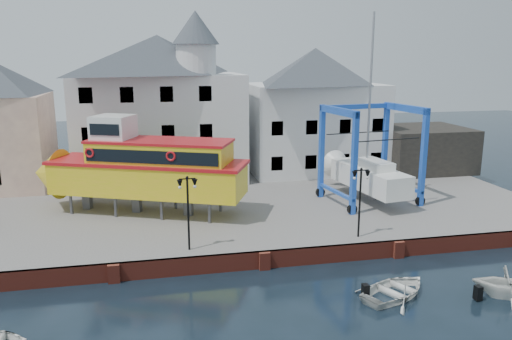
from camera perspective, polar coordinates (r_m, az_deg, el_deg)
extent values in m
plane|color=#16232D|center=(28.08, 0.95, -11.24)|extent=(140.00, 140.00, 0.00)
cube|color=#645F5A|center=(38.05, -2.72, -3.89)|extent=(44.00, 22.00, 1.00)
cube|color=maroon|center=(27.99, 0.90, -10.21)|extent=(44.00, 0.25, 1.00)
cube|color=maroon|center=(27.34, -15.93, -11.31)|extent=(0.60, 0.36, 1.00)
cube|color=maroon|center=(27.84, 0.98, -10.34)|extent=(0.60, 0.36, 1.00)
cube|color=maroon|center=(30.50, 15.98, -8.73)|extent=(0.60, 0.36, 1.00)
cube|color=white|center=(43.90, -10.85, 4.83)|extent=(14.00, 8.00, 9.00)
pyramid|color=#384048|center=(43.49, -11.20, 12.81)|extent=(14.00, 8.00, 3.20)
cube|color=black|center=(40.79, -18.29, -0.34)|extent=(1.00, 0.08, 1.20)
cube|color=black|center=(40.55, -14.08, -0.15)|extent=(1.00, 0.08, 1.20)
cube|color=black|center=(40.53, -9.85, 0.04)|extent=(1.00, 0.08, 1.20)
cube|color=black|center=(40.73, -5.63, 0.24)|extent=(1.00, 0.08, 1.20)
cube|color=black|center=(40.25, -18.59, 3.82)|extent=(1.00, 0.08, 1.20)
cube|color=black|center=(40.00, -14.32, 4.04)|extent=(1.00, 0.08, 1.20)
cube|color=black|center=(39.98, -10.01, 4.24)|extent=(1.00, 0.08, 1.20)
cube|color=black|center=(40.18, -5.72, 4.41)|extent=(1.00, 0.08, 1.20)
cube|color=black|center=(39.92, -18.90, 8.07)|extent=(1.00, 0.08, 1.20)
cube|color=black|center=(39.67, -14.56, 8.32)|extent=(1.00, 0.08, 1.20)
cube|color=black|center=(39.65, -10.18, 8.53)|extent=(1.00, 0.08, 1.20)
cube|color=black|center=(39.85, -5.82, 8.68)|extent=(1.00, 0.08, 1.20)
cylinder|color=white|center=(41.25, -6.85, 12.41)|extent=(3.20, 3.20, 2.40)
cone|color=#384048|center=(41.31, -6.95, 15.88)|extent=(3.80, 3.80, 2.60)
cube|color=white|center=(46.83, 6.60, 4.85)|extent=(12.00, 8.00, 8.00)
pyramid|color=#384048|center=(46.39, 6.78, 11.72)|extent=(12.00, 8.00, 3.20)
cube|color=black|center=(42.25, 2.41, 0.75)|extent=(1.00, 0.08, 1.20)
cube|color=black|center=(43.08, 6.28, 0.92)|extent=(1.00, 0.08, 1.20)
cube|color=black|center=(44.09, 9.99, 1.07)|extent=(1.00, 0.08, 1.20)
cube|color=black|center=(45.28, 13.52, 1.22)|extent=(1.00, 0.08, 1.20)
cube|color=black|center=(41.72, 2.45, 4.78)|extent=(1.00, 0.08, 1.20)
cube|color=black|center=(42.56, 6.38, 4.87)|extent=(1.00, 0.08, 1.20)
cube|color=black|center=(43.58, 10.14, 4.94)|extent=(1.00, 0.08, 1.20)
cube|color=black|center=(44.79, 13.72, 4.98)|extent=(1.00, 0.08, 1.20)
cube|color=black|center=(49.45, 18.36, 2.36)|extent=(8.00, 7.00, 4.00)
cylinder|color=black|center=(27.58, -7.75, -5.14)|extent=(0.12, 0.12, 4.00)
cube|color=black|center=(27.02, -7.88, -1.00)|extent=(0.90, 0.06, 0.06)
sphere|color=black|center=(27.00, -7.88, -0.86)|extent=(0.16, 0.16, 0.16)
cone|color=black|center=(27.06, -8.70, -1.60)|extent=(0.32, 0.32, 0.45)
sphere|color=white|center=(27.11, -8.69, -1.96)|extent=(0.18, 0.18, 0.18)
cone|color=black|center=(27.11, -7.02, -1.52)|extent=(0.32, 0.32, 0.45)
sphere|color=white|center=(27.16, -7.01, -1.88)|extent=(0.18, 0.18, 0.18)
cylinder|color=black|center=(29.91, 11.76, -3.86)|extent=(0.12, 0.12, 4.00)
cube|color=black|center=(29.40, 11.95, -0.03)|extent=(0.90, 0.06, 0.06)
sphere|color=black|center=(29.38, 11.95, 0.11)|extent=(0.16, 0.16, 0.16)
cone|color=black|center=(29.30, 11.20, -0.58)|extent=(0.32, 0.32, 0.45)
sphere|color=white|center=(29.34, 11.19, -0.92)|extent=(0.18, 0.18, 0.18)
cone|color=black|center=(29.62, 12.63, -0.50)|extent=(0.32, 0.32, 0.45)
sphere|color=white|center=(29.66, 12.61, -0.84)|extent=(0.18, 0.18, 0.18)
cylinder|color=#59595E|center=(36.13, -20.38, -3.65)|extent=(0.26, 0.26, 1.39)
cylinder|color=#59595E|center=(38.27, -18.35, -2.59)|extent=(0.26, 0.26, 1.39)
cylinder|color=#59595E|center=(34.55, -15.77, -4.06)|extent=(0.26, 0.26, 1.39)
cylinder|color=#59595E|center=(36.78, -13.94, -2.92)|extent=(0.26, 0.26, 1.39)
cylinder|color=#59595E|center=(33.22, -10.75, -4.47)|extent=(0.26, 0.26, 1.39)
cylinder|color=#59595E|center=(35.53, -9.18, -3.26)|extent=(0.26, 0.26, 1.39)
cylinder|color=#59595E|center=(32.16, -5.35, -4.88)|extent=(0.26, 0.26, 1.39)
cylinder|color=#59595E|center=(34.54, -4.11, -3.59)|extent=(0.26, 0.26, 1.39)
cube|color=#59595E|center=(36.96, -18.71, -3.16)|extent=(0.70, 0.65, 1.39)
cube|color=#59595E|center=(35.26, -13.47, -3.58)|extent=(0.70, 0.65, 1.39)
cube|color=#59595E|center=(33.90, -7.74, -4.00)|extent=(0.70, 0.65, 1.39)
cube|color=yellow|center=(34.45, -12.21, -0.94)|extent=(13.35, 8.40, 2.04)
cone|color=yellow|center=(38.06, -22.66, -0.35)|extent=(3.28, 4.05, 3.53)
cube|color=red|center=(34.20, -12.30, 0.87)|extent=(13.66, 8.65, 0.20)
cube|color=yellow|center=(33.72, -10.90, 1.89)|extent=(9.79, 6.58, 1.49)
cube|color=black|center=(32.25, -11.98, 1.43)|extent=(8.22, 3.59, 0.84)
cube|color=black|center=(35.17, -9.92, 2.46)|extent=(8.22, 3.59, 0.84)
cube|color=red|center=(33.57, -10.96, 3.28)|extent=(9.99, 6.74, 0.17)
cube|color=white|center=(34.82, -15.99, 4.62)|extent=(3.18, 3.18, 1.69)
cube|color=black|center=(33.73, -16.96, 4.43)|extent=(1.89, 0.86, 0.74)
torus|color=red|center=(34.05, -18.51, 1.88)|extent=(0.65, 0.38, 0.65)
torus|color=red|center=(31.66, -9.71, 1.57)|extent=(0.65, 0.38, 0.65)
cube|color=#174CA5|center=(33.72, 11.15, 0.65)|extent=(0.40, 0.40, 6.94)
cylinder|color=black|center=(34.50, 10.93, -4.43)|extent=(0.72, 0.35, 0.69)
cube|color=#174CA5|center=(37.63, 7.49, 2.05)|extent=(0.40, 0.40, 6.94)
cylinder|color=black|center=(38.34, 7.35, -2.54)|extent=(0.72, 0.35, 0.69)
cube|color=#174CA5|center=(36.93, 18.58, 1.27)|extent=(0.40, 0.40, 6.94)
cylinder|color=black|center=(37.65, 18.25, -3.39)|extent=(0.72, 0.35, 0.69)
cube|color=#174CA5|center=(40.54, 14.51, 2.52)|extent=(0.40, 0.40, 6.94)
cylinder|color=black|center=(41.19, 14.27, -1.76)|extent=(0.72, 0.35, 0.69)
cube|color=#174CA5|center=(35.16, 9.42, 6.66)|extent=(1.09, 4.95, 0.49)
cube|color=#174CA5|center=(36.23, 9.08, -2.46)|extent=(0.99, 4.94, 0.21)
cube|color=#174CA5|center=(38.25, 16.77, 6.78)|extent=(1.09, 4.95, 0.49)
cube|color=#174CA5|center=(39.23, 16.23, -1.63)|extent=(0.99, 4.94, 0.21)
cube|color=#174CA5|center=(38.56, 11.34, 7.12)|extent=(5.93, 1.24, 0.35)
cube|color=white|center=(37.46, 12.86, -0.86)|extent=(3.38, 7.70, 1.59)
cone|color=white|center=(41.11, 9.50, 0.50)|extent=(2.49, 1.91, 2.28)
cube|color=#59595E|center=(37.74, 12.77, -2.54)|extent=(0.51, 1.80, 0.69)
cube|color=white|center=(36.82, 13.36, 0.62)|extent=(2.02, 3.18, 0.59)
cylinder|color=#99999E|center=(36.93, 12.92, 8.77)|extent=(0.18, 0.18, 10.91)
cube|color=black|center=(35.42, 14.68, 3.34)|extent=(5.31, 0.93, 0.05)
cube|color=black|center=(38.35, 11.63, 4.20)|extent=(5.31, 0.93, 0.05)
imported|color=white|center=(26.16, 15.64, -13.65)|extent=(4.94, 4.40, 0.84)
imported|color=white|center=(27.92, 26.70, -12.86)|extent=(4.14, 3.95, 1.69)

